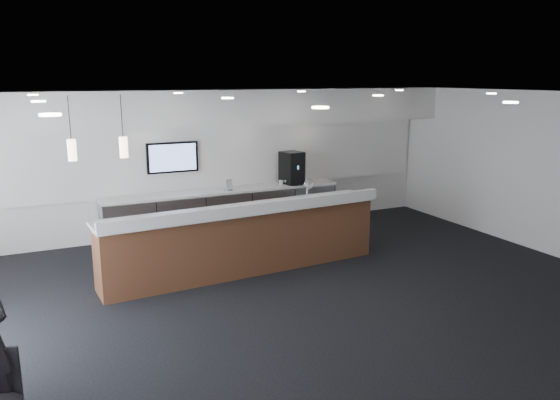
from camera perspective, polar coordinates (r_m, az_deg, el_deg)
name	(u,v)px	position (r m, az deg, el deg)	size (l,w,h in m)	color
ground	(305,293)	(8.50, 2.68, -9.71)	(10.00, 10.00, 0.00)	black
ceiling	(308,94)	(7.86, 2.91, 10.96)	(10.00, 8.00, 0.02)	black
back_wall	(218,161)	(11.67, -6.48, 4.08)	(10.00, 0.02, 3.00)	white
right_wall	(545,173)	(11.25, 25.92, 2.55)	(0.02, 8.00, 3.00)	white
soffit_bulkhead	(224,107)	(11.13, -5.87, 9.63)	(10.00, 0.90, 0.70)	white
alcove_panel	(219,156)	(11.62, -6.44, 4.55)	(9.80, 0.06, 1.40)	white
back_credenza	(225,211)	(11.53, -5.77, -1.19)	(5.06, 0.66, 0.95)	gray
wall_tv	(173,157)	(11.28, -11.17, 4.39)	(1.05, 0.08, 0.62)	black
pendant_left	(128,150)	(7.90, -15.64, 5.05)	(0.12, 0.12, 0.30)	beige
pendant_right	(74,153)	(7.81, -20.70, 4.62)	(0.12, 0.12, 0.30)	beige
ceiling_can_lights	(308,97)	(7.86, 2.91, 10.74)	(7.00, 5.00, 0.02)	white
service_counter	(244,239)	(9.24, -3.78, -4.05)	(4.94, 1.12, 1.49)	#54341C
coffee_machine	(292,168)	(11.94, 1.24, 3.38)	(0.48, 0.57, 0.70)	black
info_sign_left	(229,185)	(11.31, -5.35, 1.60)	(0.17, 0.02, 0.23)	silver
info_sign_right	(296,178)	(11.90, 1.65, 2.28)	(0.20, 0.02, 0.26)	silver
cup_0	(304,181)	(12.06, 2.51, 2.03)	(0.11, 0.11, 0.10)	white
cup_1	(298,181)	(11.99, 1.92, 1.97)	(0.11, 0.11, 0.10)	white
cup_2	(293,182)	(11.93, 1.32, 1.92)	(0.11, 0.11, 0.10)	white
cup_3	(287,182)	(11.87, 0.71, 1.87)	(0.11, 0.11, 0.10)	white
cup_4	(281,183)	(11.81, 0.10, 1.81)	(0.11, 0.11, 0.10)	white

